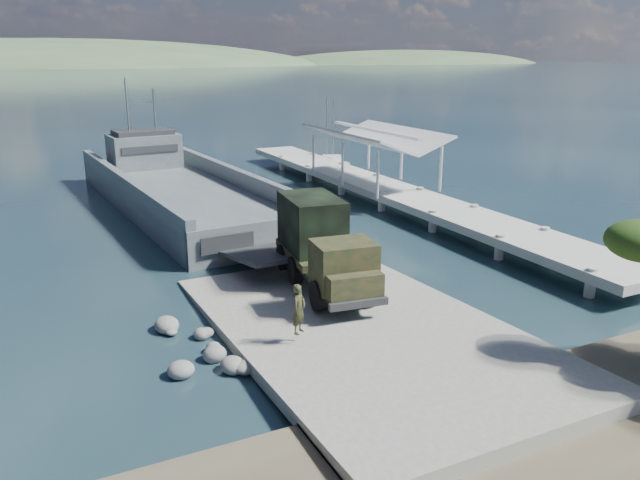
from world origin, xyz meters
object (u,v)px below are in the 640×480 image
(landing_craft, at_px, (182,197))
(sailboat_near, at_px, (327,163))
(military_truck, at_px, (322,244))
(soldier, at_px, (299,319))
(sailboat_far, at_px, (333,162))
(pier, at_px, (381,180))

(landing_craft, bearing_deg, sailboat_near, 27.69)
(landing_craft, xyz_separation_m, military_truck, (1.61, -19.32, 1.60))
(sailboat_near, bearing_deg, soldier, -123.77)
(landing_craft, relative_size, sailboat_far, 4.86)
(pier, relative_size, sailboat_far, 6.58)
(pier, bearing_deg, soldier, -128.15)
(pier, bearing_deg, landing_craft, 162.99)
(military_truck, bearing_deg, sailboat_far, 69.13)
(soldier, relative_size, sailboat_near, 0.27)
(military_truck, height_order, sailboat_far, sailboat_far)
(sailboat_far, bearing_deg, soldier, -97.44)
(military_truck, bearing_deg, landing_craft, 102.14)
(soldier, bearing_deg, sailboat_near, 22.67)
(military_truck, bearing_deg, soldier, -116.67)
(sailboat_near, bearing_deg, landing_craft, -153.75)
(military_truck, xyz_separation_m, sailboat_far, (16.10, 29.98, -2.02))
(soldier, height_order, sailboat_far, sailboat_far)
(sailboat_near, bearing_deg, pier, -106.95)
(landing_craft, height_order, sailboat_near, landing_craft)
(military_truck, bearing_deg, sailboat_near, 70.06)
(pier, bearing_deg, military_truck, -129.45)
(sailboat_near, distance_m, sailboat_far, 0.73)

